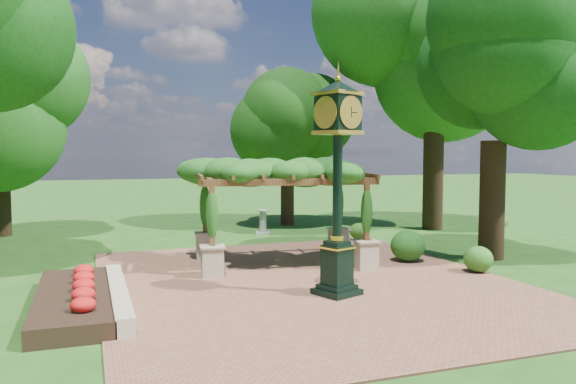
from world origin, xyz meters
name	(u,v)px	position (x,y,z in m)	size (l,w,h in m)	color
ground	(324,292)	(0.00, 0.00, 0.00)	(120.00, 120.00, 0.00)	#1E4714
brick_plaza	(308,282)	(0.00, 1.00, 0.02)	(10.00, 12.00, 0.04)	brown
border_wall	(118,296)	(-4.60, 0.50, 0.20)	(0.35, 5.00, 0.40)	#C6B793
flower_bed	(74,300)	(-5.50, 0.50, 0.18)	(1.50, 5.00, 0.36)	red
pedestal_clock	(338,167)	(0.15, -0.41, 2.96)	(1.26, 1.26, 4.95)	black
pergola	(282,178)	(0.13, 3.40, 2.56)	(5.29, 3.69, 3.11)	tan
sundial	(263,223)	(1.45, 9.56, 0.43)	(0.67, 0.67, 0.99)	#9A9A91
shrub_front	(478,259)	(4.76, 0.49, 0.39)	(0.79, 0.79, 0.71)	#28601B
shrub_mid	(408,246)	(3.80, 2.48, 0.50)	(1.03, 1.03, 0.93)	#1F5417
shrub_back	(359,231)	(4.32, 6.72, 0.35)	(0.70, 0.70, 0.63)	#295C1A
tree_north	(287,122)	(3.39, 12.05, 4.68)	(3.78, 3.78, 6.82)	#372316
tree_east_far	(436,43)	(8.73, 8.49, 7.89)	(6.26, 6.26, 11.47)	#302012
tree_east_near	(496,48)	(6.54, 2.13, 6.43)	(4.33, 4.33, 9.40)	black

